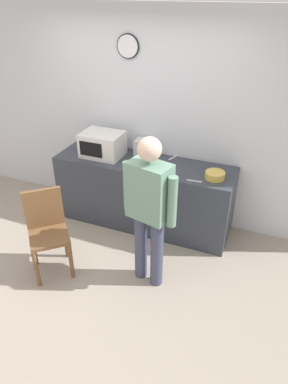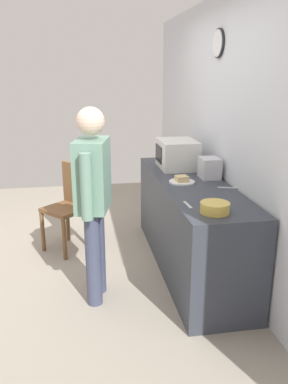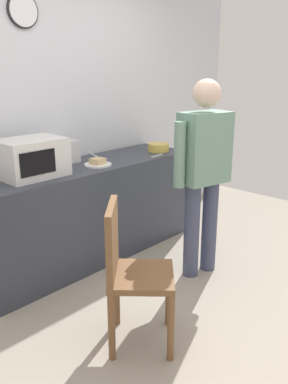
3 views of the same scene
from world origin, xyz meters
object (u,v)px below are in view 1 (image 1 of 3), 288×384
(toaster, at_px, (144,148))
(spoon_utensil, at_px, (194,181))
(sandwich_plate, at_px, (144,165))
(fork_utensil, at_px, (173,158))
(wooden_chair, at_px, (47,228))
(microwave, at_px, (103,144))
(salad_bowl, at_px, (215,175))
(person_standing, at_px, (149,204))

(toaster, distance_m, spoon_utensil, 0.89)
(sandwich_plate, height_order, toaster, toaster)
(fork_utensil, xyz_separation_m, spoon_utensil, (0.40, -0.48, 0.00))
(sandwich_plate, relative_size, wooden_chair, 0.26)
(microwave, relative_size, spoon_utensil, 2.94)
(salad_bowl, xyz_separation_m, wooden_chair, (-1.52, -1.09, -0.40))
(sandwich_plate, xyz_separation_m, wooden_chair, (-0.68, -1.06, -0.38))
(salad_bowl, height_order, wooden_chair, salad_bowl)
(person_standing, height_order, wooden_chair, person_standing)
(salad_bowl, relative_size, spoon_utensil, 1.29)
(fork_utensil, relative_size, spoon_utensil, 1.00)
(sandwich_plate, xyz_separation_m, spoon_utensil, (0.65, -0.12, -0.02))
(fork_utensil, bearing_deg, person_standing, -82.83)
(person_standing, relative_size, wooden_chair, 1.74)
(fork_utensil, bearing_deg, salad_bowl, -28.90)
(microwave, xyz_separation_m, salad_bowl, (1.44, -0.08, -0.11))
(microwave, relative_size, wooden_chair, 0.53)
(fork_utensil, bearing_deg, spoon_utensil, -50.06)
(toaster, xyz_separation_m, wooden_chair, (-0.55, -1.37, -0.46))
(person_standing, distance_m, wooden_chair, 1.18)
(wooden_chair, bearing_deg, microwave, 86.05)
(spoon_utensil, bearing_deg, fork_utensil, 129.94)
(toaster, bearing_deg, person_standing, -65.80)
(salad_bowl, bearing_deg, spoon_utensil, -142.29)
(person_standing, bearing_deg, spoon_utensil, 70.75)
(person_standing, bearing_deg, sandwich_plate, 115.22)
(sandwich_plate, bearing_deg, toaster, 111.32)
(person_standing, bearing_deg, fork_utensil, 97.17)
(sandwich_plate, height_order, salad_bowl, salad_bowl)
(wooden_chair, bearing_deg, spoon_utensil, 35.30)
(spoon_utensil, bearing_deg, toaster, 150.64)
(salad_bowl, bearing_deg, microwave, 176.97)
(fork_utensil, bearing_deg, toaster, -172.60)
(sandwich_plate, height_order, fork_utensil, sandwich_plate)
(fork_utensil, bearing_deg, microwave, -163.24)
(sandwich_plate, relative_size, toaster, 1.10)
(wooden_chair, bearing_deg, person_standing, 11.48)
(sandwich_plate, xyz_separation_m, salad_bowl, (0.84, 0.03, 0.02))
(salad_bowl, height_order, fork_utensil, salad_bowl)
(fork_utensil, distance_m, person_standing, 1.21)
(salad_bowl, bearing_deg, sandwich_plate, -178.20)
(microwave, xyz_separation_m, person_standing, (0.99, -0.95, -0.08))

